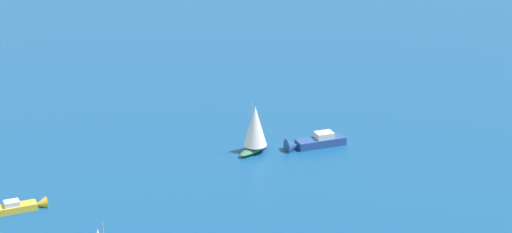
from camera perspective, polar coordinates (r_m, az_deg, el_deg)
name	(u,v)px	position (r m, az deg, el deg)	size (l,w,h in m)	color
sailboat_trailing	(255,129)	(176.75, -0.06, -0.68)	(7.64, 5.50, 9.65)	#33704C
motorboat_mid_cluster	(313,142)	(180.46, 3.21, -1.47)	(8.49, 10.82, 3.22)	#23478C
motorboat_outer_ring_a	(23,206)	(160.92, -13.02, -4.95)	(6.53, 7.82, 2.37)	gold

